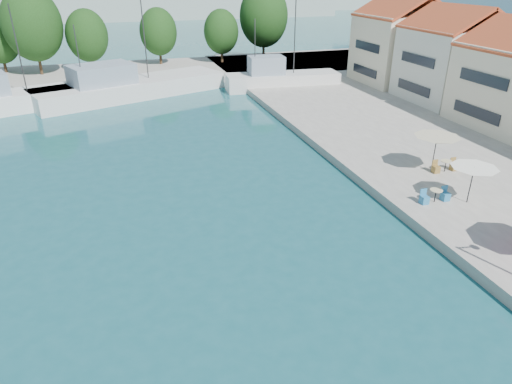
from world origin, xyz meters
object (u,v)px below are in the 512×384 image
object	(u,v)px
trawler_03	(127,87)
trawler_04	(280,80)
trawler_02	(6,101)
umbrella_white	(474,171)
umbrella_cream	(437,140)

from	to	relation	value
trawler_03	trawler_04	distance (m)	17.22
trawler_02	trawler_04	xyz separation A→B (m)	(28.74, 0.94, 0.00)
trawler_02	umbrella_white	distance (m)	41.96
umbrella_white	trawler_02	bearing A→B (deg)	132.78
trawler_03	umbrella_cream	bearing A→B (deg)	-78.63
trawler_03	umbrella_cream	distance (m)	33.69
trawler_02	trawler_04	bearing A→B (deg)	-16.28
trawler_02	umbrella_white	size ratio (longest dim) A/B	6.37
trawler_02	trawler_03	bearing A→B (deg)	-7.17
trawler_02	umbrella_white	bearing A→B (deg)	-65.38
trawler_04	umbrella_cream	xyz separation A→B (m)	(0.69, -27.21, 1.65)
trawler_04	umbrella_cream	distance (m)	27.27
trawler_04	umbrella_white	bearing A→B (deg)	-85.61
umbrella_cream	umbrella_white	bearing A→B (deg)	-101.98
trawler_03	trawler_04	bearing A→B (deg)	-25.05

